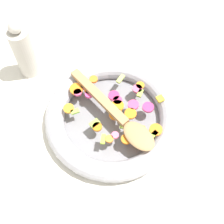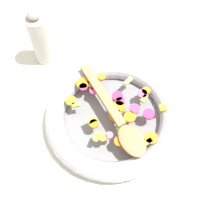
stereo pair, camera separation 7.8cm
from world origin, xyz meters
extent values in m
plane|color=silver|center=(0.00, 0.00, 0.00)|extent=(4.00, 4.00, 0.00)
cylinder|color=slate|center=(0.00, 0.00, 0.01)|extent=(0.30, 0.30, 0.01)
torus|color=#9E9EA5|center=(0.00, 0.00, 0.03)|extent=(0.35, 0.35, 0.05)
cylinder|color=orange|center=(-0.11, -0.03, 0.05)|extent=(0.04, 0.04, 0.01)
cylinder|color=orange|center=(0.10, -0.04, 0.05)|extent=(0.03, 0.03, 0.01)
cylinder|color=orange|center=(0.00, -0.02, 0.05)|extent=(0.04, 0.04, 0.01)
cylinder|color=orange|center=(-0.10, 0.01, 0.05)|extent=(0.05, 0.05, 0.01)
cylinder|color=orange|center=(-0.01, -0.11, 0.05)|extent=(0.03, 0.03, 0.01)
cylinder|color=orange|center=(0.09, 0.06, 0.05)|extent=(0.04, 0.04, 0.01)
cylinder|color=orange|center=(-0.04, 0.06, 0.05)|extent=(0.02, 0.02, 0.01)
cylinder|color=orange|center=(0.00, 0.06, 0.05)|extent=(0.03, 0.03, 0.01)
cylinder|color=orange|center=(0.11, 0.01, 0.05)|extent=(0.04, 0.04, 0.01)
cylinder|color=orange|center=(-0.07, 0.04, 0.05)|extent=(0.04, 0.04, 0.01)
cylinder|color=orange|center=(-0.04, -0.02, 0.05)|extent=(0.03, 0.03, 0.01)
cylinder|color=orange|center=(-0.09, -0.01, 0.05)|extent=(0.03, 0.03, 0.01)
cylinder|color=orange|center=(0.09, -0.01, 0.05)|extent=(0.03, 0.03, 0.01)
cylinder|color=orange|center=(-0.01, 0.00, 0.05)|extent=(0.04, 0.04, 0.01)
cube|color=#A4D03B|center=(-0.03, 0.07, 0.05)|extent=(0.02, 0.03, 0.01)
cube|color=#93C447|center=(0.07, 0.06, 0.05)|extent=(0.02, 0.02, 0.01)
cube|color=#A0D246|center=(0.01, 0.05, 0.05)|extent=(0.02, 0.03, 0.01)
cube|color=#AECB5E|center=(0.05, -0.09, 0.05)|extent=(0.01, 0.03, 0.01)
cube|color=#A4CE48|center=(-0.02, -0.09, 0.05)|extent=(0.02, 0.03, 0.01)
cube|color=#84B035|center=(-0.12, -0.01, 0.05)|extent=(0.01, 0.03, 0.01)
cube|color=#8DB23D|center=(-0.04, 0.01, 0.05)|extent=(0.03, 0.03, 0.01)
cylinder|color=#D54070|center=(-0.03, -0.05, 0.05)|extent=(0.04, 0.04, 0.01)
cylinder|color=#DF567B|center=(-0.01, -0.09, 0.05)|extent=(0.03, 0.03, 0.01)
cylinder|color=#E35883|center=(0.10, -0.01, 0.05)|extent=(0.02, 0.02, 0.01)
cylinder|color=#D03067|center=(0.03, -0.04, 0.05)|extent=(0.04, 0.04, 0.01)
cylinder|color=#D44676|center=(0.10, 0.01, 0.05)|extent=(0.03, 0.03, 0.01)
cylinder|color=#DA4082|center=(0.08, 0.00, 0.05)|extent=(0.02, 0.02, 0.01)
cylinder|color=#E05473|center=(-0.07, 0.00, 0.05)|extent=(0.04, 0.04, 0.01)
cylinder|color=#F1648A|center=(-0.05, 0.05, 0.05)|extent=(0.02, 0.02, 0.01)
cylinder|color=#CD326C|center=(-0.06, -0.07, 0.05)|extent=(0.04, 0.04, 0.01)
cylinder|color=#D03469|center=(0.01, -0.03, 0.05)|extent=(0.03, 0.03, 0.01)
cube|color=yellow|center=(-0.07, -0.11, 0.05)|extent=(0.02, 0.02, 0.01)
cube|color=#A87F51|center=(0.05, -0.01, 0.06)|extent=(0.20, 0.05, 0.01)
ellipsoid|color=#A87F51|center=(-0.09, 0.01, 0.06)|extent=(0.10, 0.07, 0.01)
cylinder|color=#B2ADA3|center=(0.29, 0.02, 0.08)|extent=(0.06, 0.06, 0.16)
sphere|color=#B2ADA3|center=(0.29, 0.02, 0.18)|extent=(0.03, 0.03, 0.03)
camera|label=1|loc=(-0.24, 0.29, 0.74)|focal=50.00mm
camera|label=2|loc=(-0.29, 0.23, 0.74)|focal=50.00mm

